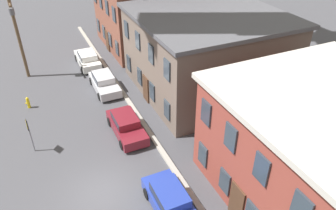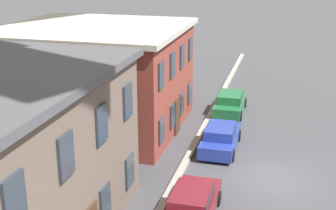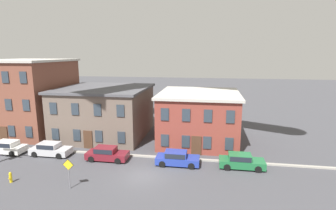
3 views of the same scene
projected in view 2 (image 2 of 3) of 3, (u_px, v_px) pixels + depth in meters
The scene contains 6 objects.
ground_plane at pixel (272, 178), 23.00m from camera, with size 200.00×200.00×0.00m, color #424247.
kerb_strip at pixel (183, 166), 24.06m from camera, with size 56.00×0.36×0.16m, color #9E998E.
apartment_far at pixel (97, 77), 28.85m from camera, with size 9.98×10.65×6.36m.
car_maroon at pixel (192, 205), 19.12m from camera, with size 4.40×1.92×1.43m.
car_blue at pixel (220, 137), 26.04m from camera, with size 4.40×1.92×1.43m.
car_green at pixel (230, 102), 31.95m from camera, with size 4.40×1.92×1.43m.
Camera 2 is at (-21.33, -0.30, 10.65)m, focal length 50.00 mm.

